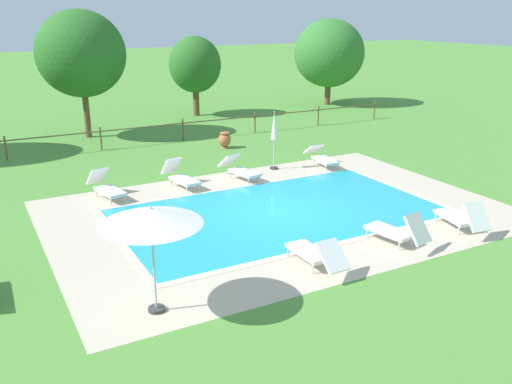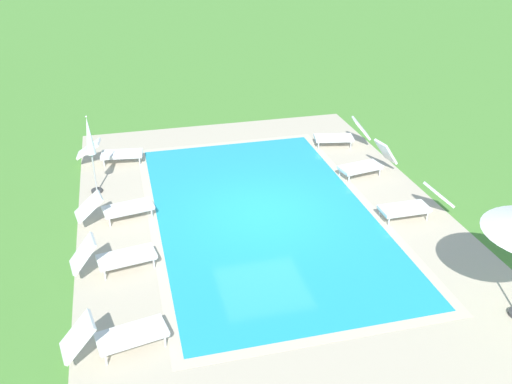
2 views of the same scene
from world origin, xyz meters
The scene contains 18 objects.
ground_plane centered at (0.00, 0.00, 0.00)m, with size 160.00×160.00×0.00m, color #518E38.
pool_deck_paving centered at (0.00, 0.00, 0.00)m, with size 13.88×9.67×0.01m, color beige.
swimming_pool_water centered at (0.00, 0.00, 0.01)m, with size 9.82×5.60×0.01m, color #23A8C1.
pool_coping_rim centered at (0.00, 0.00, 0.01)m, with size 10.30×6.08×0.01m.
sun_lounger_north_near_steps centered at (0.57, 3.79, 0.38)m, with size 0.96×2.06×0.86m.
sun_lounger_north_mid centered at (4.31, 3.82, 0.36)m, with size 0.84×2.09×0.79m.
sun_lounger_north_far centered at (-1.74, 3.92, 0.39)m, with size 0.90×1.94×0.98m.
sun_lounger_north_end centered at (-1.20, -3.80, 0.38)m, with size 0.62×1.97×0.88m.
sun_lounger_south_near_corner centered at (3.86, -3.79, 0.39)m, with size 0.94×1.95×0.98m.
sun_lounger_south_mid centered at (1.52, -3.69, 0.40)m, with size 0.92×1.90×1.02m.
sun_lounger_south_far centered at (-4.39, 3.95, 0.39)m, with size 0.97×1.99×0.94m.
patio_umbrella_open_foreground centered at (-5.32, -3.93, 2.12)m, with size 2.11×2.11×2.35m.
patio_umbrella_closed_row_west centered at (2.36, 4.34, 1.54)m, with size 0.32×0.32×2.32m.
terracotta_urn_near_fence centered at (2.15, 8.46, 0.40)m, with size 0.58×0.58×0.73m.
perimeter_fence centered at (1.04, 10.84, 0.71)m, with size 23.89×0.08×1.05m.
tree_far_west centered at (13.55, 16.39, 3.36)m, with size 4.60×4.60×5.57m.
tree_west_mid centered at (4.21, 16.80, 3.00)m, with size 3.06×3.06×4.66m.
tree_east_mid centered at (-2.85, 13.83, 4.06)m, with size 4.25×4.25×6.13m.
Camera 1 is at (-8.33, -13.91, 6.03)m, focal length 38.51 mm.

